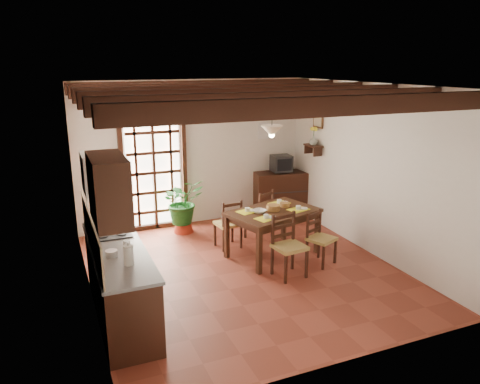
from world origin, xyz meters
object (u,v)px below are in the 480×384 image
dining_table (273,216)px  chair_far_right (259,223)px  potted_plant (183,203)px  pendant_lamp (272,130)px  kitchen_counter (119,281)px  chair_far_left (228,232)px  sideboard (280,194)px  crt_tv (281,163)px  chair_near_left (289,257)px  chair_near_right (320,248)px

dining_table → chair_far_right: (0.13, 0.80, -0.39)m
potted_plant → pendant_lamp: size_ratio=2.63×
kitchen_counter → chair_far_left: kitchen_counter is taller
dining_table → chair_far_left: size_ratio=1.89×
sideboard → crt_tv: (0.00, -0.01, 0.65)m
chair_far_right → sideboard: 1.43m
chair_near_left → crt_tv: (1.23, 2.63, 0.81)m
dining_table → pendant_lamp: pendant_lamp is taller
chair_far_left → sideboard: 2.08m
kitchen_counter → chair_far_left: 2.62m
chair_far_right → chair_near_right: bearing=81.0°
chair_near_left → chair_near_right: bearing=9.9°
crt_tv → chair_far_left: bearing=-138.4°
kitchen_counter → chair_far_right: bearing=32.9°
chair_near_left → potted_plant: potted_plant is taller
chair_far_right → chair_far_left: bearing=-8.9°
crt_tv → pendant_lamp: bearing=-117.6°
chair_far_right → sideboard: bearing=-158.6°
chair_far_left → potted_plant: potted_plant is taller
chair_far_left → chair_near_right: bearing=126.5°
dining_table → sideboard: 2.15m
dining_table → chair_near_right: (0.55, -0.60, -0.41)m
chair_near_right → potted_plant: 2.76m
dining_table → potted_plant: size_ratio=0.73×
potted_plant → crt_tv: bearing=5.6°
kitchen_counter → chair_near_left: 2.52m
chair_far_right → sideboard: size_ratio=0.84×
chair_far_right → potted_plant: size_ratio=0.41×
chair_far_left → sideboard: size_ratio=0.80×
dining_table → crt_tv: size_ratio=3.93×
chair_far_left → chair_far_right: bearing=-169.6°
pendant_lamp → chair_near_left: bearing=-98.2°
chair_far_right → potted_plant: 1.48m
chair_near_left → pendant_lamp: pendant_lamp is taller
sideboard → chair_near_left: bearing=-105.5°
sideboard → chair_far_right: bearing=-123.6°
chair_near_right → kitchen_counter: bearing=163.7°
chair_near_right → crt_tv: size_ratio=2.04×
chair_near_left → sideboard: bearing=58.3°
chair_far_left → chair_near_left: bearing=100.6°
sideboard → potted_plant: potted_plant is taller
chair_near_left → chair_near_right: (0.68, 0.20, -0.03)m
chair_near_right → dining_table: bearing=109.4°
kitchen_counter → sideboard: 4.68m
chair_near_right → crt_tv: (0.55, 2.43, 0.84)m
chair_near_right → pendant_lamp: (-0.55, 0.70, 1.81)m
chair_near_left → crt_tv: crt_tv is taller
chair_near_left → sideboard: 2.92m
chair_near_left → dining_table: bearing=74.1°
dining_table → pendant_lamp: bearing=73.3°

